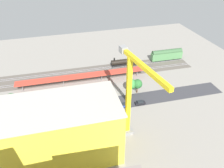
% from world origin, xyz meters
% --- Properties ---
extents(ground_plane, '(165.07, 165.07, 0.00)m').
position_xyz_m(ground_plane, '(0.00, 0.00, 0.00)').
color(ground_plane, gray).
rests_on(ground_plane, ground).
extents(rail_bed, '(103.50, 16.82, 0.01)m').
position_xyz_m(rail_bed, '(0.00, -22.89, 0.00)').
color(rail_bed, '#5B544C').
rests_on(rail_bed, ground).
extents(street_asphalt, '(103.36, 11.63, 0.01)m').
position_xyz_m(street_asphalt, '(0.00, 4.48, 0.00)').
color(street_asphalt, '#38383D').
rests_on(street_asphalt, ground).
extents(track_rails, '(103.14, 10.39, 0.12)m').
position_xyz_m(track_rails, '(0.00, -22.89, 0.18)').
color(track_rails, '#9E9EA8').
rests_on(track_rails, ground).
extents(platform_canopy_near, '(59.70, 5.83, 4.13)m').
position_xyz_m(platform_canopy_near, '(6.46, -14.59, 3.88)').
color(platform_canopy_near, '#C63D2D').
rests_on(platform_canopy_near, ground).
extents(locomotive, '(15.30, 3.17, 5.12)m').
position_xyz_m(locomotive, '(-18.36, -25.99, 1.81)').
color(locomotive, black).
rests_on(locomotive, ground).
extents(passenger_coach, '(17.81, 3.36, 6.24)m').
position_xyz_m(passenger_coach, '(-42.30, -25.99, 3.30)').
color(passenger_coach, black).
rests_on(passenger_coach, ground).
extents(parked_car_0, '(4.22, 1.86, 1.54)m').
position_xyz_m(parked_car_0, '(-13.23, 8.11, 0.69)').
color(parked_car_0, black).
rests_on(parked_car_0, ground).
extents(parked_car_1, '(4.68, 2.05, 1.72)m').
position_xyz_m(parked_car_1, '(-6.42, 7.99, 0.77)').
color(parked_car_1, black).
rests_on(parked_car_1, ground).
extents(parked_car_2, '(4.60, 1.84, 1.55)m').
position_xyz_m(parked_car_2, '(1.52, 7.82, 0.70)').
color(parked_car_2, black).
rests_on(parked_car_2, ground).
extents(parked_car_3, '(4.16, 2.00, 1.57)m').
position_xyz_m(parked_car_3, '(8.17, 8.37, 0.70)').
color(parked_car_3, black).
rests_on(parked_car_3, ground).
extents(parked_car_4, '(4.60, 2.07, 1.65)m').
position_xyz_m(parked_car_4, '(16.46, 8.09, 0.74)').
color(parked_car_4, black).
rests_on(parked_car_4, ground).
extents(parked_car_5, '(4.06, 1.83, 1.87)m').
position_xyz_m(parked_car_5, '(23.77, 8.05, 0.83)').
color(parked_car_5, black).
rests_on(parked_car_5, ground).
extents(construction_building, '(34.43, 18.70, 18.38)m').
position_xyz_m(construction_building, '(19.18, 25.33, 9.19)').
color(construction_building, yellow).
rests_on(construction_building, ground).
extents(construction_roof_slab, '(35.05, 19.31, 0.40)m').
position_xyz_m(construction_roof_slab, '(19.18, 25.33, 18.58)').
color(construction_roof_slab, '#B7B2A8').
rests_on(construction_roof_slab, construction_building).
extents(tower_crane, '(5.09, 25.25, 30.60)m').
position_xyz_m(tower_crane, '(-3.04, 23.89, 18.16)').
color(tower_crane, gray).
rests_on(tower_crane, ground).
extents(box_truck_0, '(9.75, 3.29, 3.50)m').
position_xyz_m(box_truck_0, '(20.24, 10.57, 1.73)').
color(box_truck_0, black).
rests_on(box_truck_0, ground).
extents(box_truck_1, '(9.09, 3.22, 3.66)m').
position_xyz_m(box_truck_1, '(18.12, 9.51, 1.79)').
color(box_truck_1, black).
rests_on(box_truck_1, ground).
extents(box_truck_2, '(9.97, 2.81, 3.33)m').
position_xyz_m(box_truck_2, '(29.65, 11.17, 1.64)').
color(box_truck_2, black).
rests_on(box_truck_2, ground).
extents(street_tree_0, '(4.13, 4.13, 6.65)m').
position_xyz_m(street_tree_0, '(-15.00, -0.02, 4.55)').
color(street_tree_0, brown).
rests_on(street_tree_0, ground).
extents(street_tree_1, '(4.59, 4.59, 6.64)m').
position_xyz_m(street_tree_1, '(-12.52, -1.04, 4.33)').
color(street_tree_1, brown).
rests_on(street_tree_1, ground).
extents(street_tree_2, '(4.83, 4.83, 8.02)m').
position_xyz_m(street_tree_2, '(26.46, -0.53, 5.58)').
color(street_tree_2, brown).
rests_on(street_tree_2, ground).
extents(street_tree_3, '(5.56, 5.56, 8.23)m').
position_xyz_m(street_tree_3, '(35.92, -0.80, 5.44)').
color(street_tree_3, brown).
rests_on(street_tree_3, ground).
extents(traffic_light, '(0.50, 0.36, 6.99)m').
position_xyz_m(traffic_light, '(1.32, 9.21, 4.59)').
color(traffic_light, '#333333').
rests_on(traffic_light, ground).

